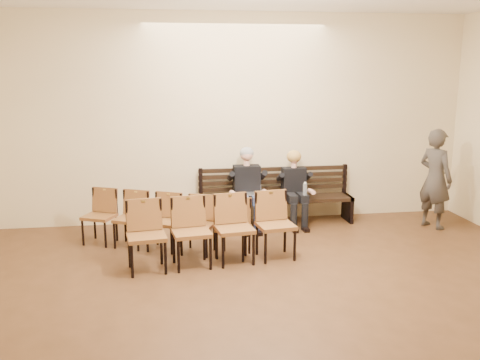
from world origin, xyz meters
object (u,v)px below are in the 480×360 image
at_px(seated_man, 248,189).
at_px(passerby, 436,171).
at_px(chair_row_front, 213,231).
at_px(bench, 276,210).
at_px(seated_woman, 295,192).
at_px(water_bottle, 305,196).
at_px(bag, 226,215).
at_px(laptop, 252,195).
at_px(chair_row_back, 164,222).

bearing_deg(seated_man, passerby, -9.00).
bearing_deg(chair_row_front, bench, 47.02).
relative_size(seated_woman, water_bottle, 5.08).
relative_size(bench, bag, 6.11).
xyz_separation_m(bench, passerby, (2.52, -0.60, 0.72)).
relative_size(bag, chair_row_front, 0.19).
bearing_deg(seated_woman, bench, 157.27).
xyz_separation_m(bench, laptop, (-0.47, -0.25, 0.35)).
distance_m(seated_woman, water_bottle, 0.28).
distance_m(seated_man, laptop, 0.15).
bearing_deg(chair_row_front, seated_man, 58.29).
bearing_deg(passerby, bag, 53.60).
relative_size(laptop, passerby, 0.19).
relative_size(water_bottle, chair_row_back, 0.09).
xyz_separation_m(passerby, chair_row_front, (-3.77, -1.15, -0.48)).
height_order(seated_man, passerby, passerby).
xyz_separation_m(seated_man, laptop, (0.05, -0.13, -0.07)).
relative_size(laptop, bag, 0.83).
xyz_separation_m(water_bottle, bag, (-1.23, 0.48, -0.40)).
bearing_deg(laptop, seated_woman, 1.68).
height_order(laptop, passerby, passerby).
height_order(bench, chair_row_back, chair_row_back).
relative_size(seated_woman, laptop, 3.17).
xyz_separation_m(seated_man, water_bottle, (0.90, -0.26, -0.09)).
relative_size(bench, laptop, 7.33).
height_order(bench, seated_woman, seated_woman).
relative_size(seated_man, chair_row_front, 0.57).
xyz_separation_m(water_bottle, passerby, (2.13, -0.22, 0.39)).
distance_m(seated_woman, bag, 1.22).
bearing_deg(water_bottle, seated_man, 164.00).
relative_size(passerby, chair_row_front, 0.84).
bearing_deg(bench, bag, 173.22).
bearing_deg(water_bottle, chair_row_front, -140.10).
relative_size(bag, chair_row_back, 0.17).
relative_size(water_bottle, bag, 0.52).
bearing_deg(laptop, bag, 128.79).
bearing_deg(chair_row_back, seated_woman, 47.78).
bearing_deg(chair_row_back, water_bottle, 41.09).
relative_size(seated_man, laptop, 3.64).
relative_size(seated_woman, chair_row_back, 0.44).
xyz_separation_m(laptop, passerby, (2.98, -0.35, 0.37)).
relative_size(passerby, chair_row_back, 0.75).
height_order(bench, chair_row_front, chair_row_front).
xyz_separation_m(laptop, chair_row_front, (-0.78, -1.50, -0.11)).
distance_m(bag, chair_row_back, 1.59).
distance_m(laptop, passerby, 3.03).
distance_m(laptop, chair_row_back, 1.65).
xyz_separation_m(bench, seated_man, (-0.51, -0.12, 0.42)).
distance_m(bench, bag, 0.85).
bearing_deg(water_bottle, seated_woman, 111.31).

